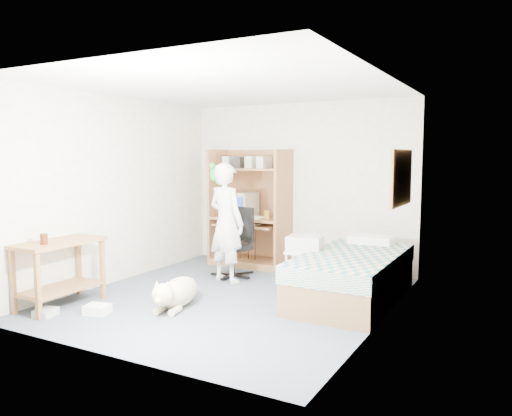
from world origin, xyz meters
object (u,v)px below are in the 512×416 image
(computer_hutch, at_px, (251,213))
(dog, at_px, (177,292))
(printer_cart, at_px, (305,264))
(side_desk, at_px, (60,263))
(bed, at_px, (353,276))
(office_chair, at_px, (236,252))
(person, at_px, (226,223))

(computer_hutch, relative_size, dog, 1.72)
(dog, xyz_separation_m, printer_cart, (1.03, 1.26, 0.18))
(computer_hutch, xyz_separation_m, side_desk, (-0.85, -2.94, -0.33))
(computer_hutch, xyz_separation_m, bed, (2.00, -1.12, -0.53))
(dog, bearing_deg, office_chair, 83.41)
(side_desk, bearing_deg, office_chair, 64.17)
(bed, bearing_deg, dog, -143.37)
(office_chair, height_order, person, person)
(computer_hutch, bearing_deg, dog, -81.60)
(side_desk, xyz_separation_m, dog, (1.20, 0.59, -0.32))
(printer_cart, bearing_deg, dog, -137.53)
(person, bearing_deg, printer_cart, -164.39)
(dog, relative_size, printer_cart, 1.96)
(office_chair, height_order, printer_cart, office_chair)
(computer_hutch, distance_m, bed, 2.35)
(bed, xyz_separation_m, person, (-1.78, 0.03, 0.52))
(side_desk, distance_m, printer_cart, 2.89)
(person, distance_m, printer_cart, 1.23)
(bed, xyz_separation_m, printer_cart, (-0.63, 0.03, 0.07))
(office_chair, distance_m, dog, 1.58)
(printer_cart, bearing_deg, office_chair, 157.43)
(office_chair, relative_size, person, 0.60)
(side_desk, bearing_deg, dog, 26.12)
(bed, height_order, person, person)
(office_chair, xyz_separation_m, person, (0.04, -0.30, 0.46))
(office_chair, bearing_deg, printer_cart, 1.34)
(bed, xyz_separation_m, dog, (-1.65, -1.23, -0.12))
(side_desk, distance_m, office_chair, 2.39)
(computer_hutch, relative_size, bed, 0.89)
(office_chair, bearing_deg, dog, -68.72)
(side_desk, relative_size, person, 0.62)
(side_desk, xyz_separation_m, office_chair, (1.04, 2.15, -0.15))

